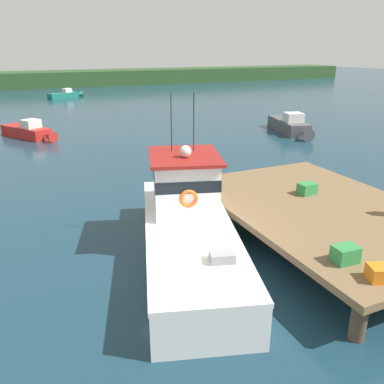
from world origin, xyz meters
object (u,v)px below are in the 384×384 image
Objects in this scene: crate_single_by_cleat at (382,273)px; moored_boat_far_right at (29,131)px; moored_boat_off_the_point at (290,126)px; main_fishing_boat at (187,223)px; mooring_buoy_inshore at (23,123)px; moored_boat_far_left at (65,95)px; crate_stack_mid_dock at (307,189)px; crate_stack_near_edge at (345,254)px.

moored_boat_far_right is (-6.12, 24.94, -0.91)m from crate_single_by_cleat.
moored_boat_far_right is at bearing 103.79° from crate_single_by_cleat.
moored_boat_far_right is 0.81× the size of moored_boat_off_the_point.
mooring_buoy_inshore is (-3.82, 25.03, -0.79)m from main_fishing_boat.
crate_stack_mid_dock is at bearing -86.50° from moored_boat_far_left.
crate_single_by_cleat is 0.10× the size of moored_boat_off_the_point.
crate_stack_near_edge reaches higher than moored_boat_far_right.
moored_boat_far_right is at bearing 161.11° from moored_boat_off_the_point.
crate_stack_mid_dock is 26.35m from mooring_buoy_inshore.
moored_boat_far_left is at bearing 93.50° from crate_stack_mid_dock.
crate_stack_mid_dock reaches higher than moored_boat_far_left.
moored_boat_off_the_point is at bearing 54.08° from crate_stack_mid_dock.
mooring_buoy_inshore is at bearing -107.54° from moored_boat_far_left.
main_fishing_boat is 4.70m from crate_stack_near_edge.
crate_single_by_cleat is 0.13× the size of moored_boat_far_left.
crate_stack_mid_dock reaches higher than moored_boat_off_the_point.
crate_stack_near_edge is at bearing -76.06° from moored_boat_far_right.
crate_single_by_cleat is 5.49m from crate_stack_mid_dock.
moored_boat_far_right reaches higher than mooring_buoy_inshore.
mooring_buoy_inshore is (-6.38, 29.99, -1.16)m from crate_single_by_cleat.
main_fishing_boat is 1.96× the size of moored_boat_far_right.
main_fishing_boat is 43.55m from moored_boat_far_left.
mooring_buoy_inshore is at bearing 108.83° from crate_stack_mid_dock.
main_fishing_boat reaches higher than moored_boat_far_left.
moored_boat_far_right is at bearing 100.10° from main_fishing_boat.
crate_stack_near_edge is at bearing -77.92° from mooring_buoy_inshore.
moored_boat_off_the_point is 21.57m from mooring_buoy_inshore.
main_fishing_boat is 5.60m from crate_single_by_cleat.
main_fishing_boat is 20.06m from moored_boat_off_the_point.
moored_boat_off_the_point is 14.43× the size of mooring_buoy_inshore.
crate_stack_mid_dock is at bearing -125.92° from moored_boat_off_the_point.
crate_stack_mid_dock is at bearing 67.34° from crate_single_by_cleat.
moored_boat_far_right is (-3.56, 19.98, -0.55)m from main_fishing_boat.
crate_stack_mid_dock is 16.90m from moored_boat_off_the_point.
main_fishing_boat is at bearing -81.33° from mooring_buoy_inshore.
moored_boat_far_right is (-5.58, -23.52, 0.05)m from moored_boat_far_left.
crate_stack_near_edge reaches higher than moored_boat_off_the_point.
moored_boat_off_the_point is (12.56, -29.73, 0.13)m from moored_boat_far_left.
main_fishing_boat is 20.30m from moored_boat_far_right.
crate_stack_mid_dock is at bearing 1.32° from main_fishing_boat.
main_fishing_boat is 1.59× the size of moored_boat_off_the_point.
crate_stack_near_edge is 0.13× the size of moored_boat_far_left.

